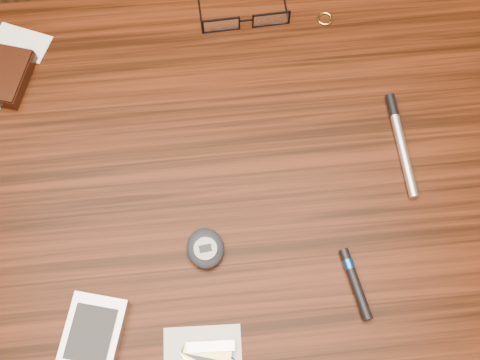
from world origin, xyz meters
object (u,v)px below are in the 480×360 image
Objects in this scene: pda_phone at (89,348)px; silver_pen at (400,137)px; eyeglasses at (245,18)px; pedometer at (205,248)px; desk at (235,224)px.

pda_phone is 0.49m from silver_pen.
eyeglasses is 0.28m from silver_pen.
silver_pen is (0.19, -0.21, -0.01)m from eyeglasses.
eyeglasses is 2.37× the size of pedometer.
pda_phone is (-0.19, -0.17, 0.11)m from desk.
pedometer is (-0.04, -0.06, 0.11)m from desk.
pedometer reaches higher than pda_phone.
eyeglasses is 0.35m from pedometer.
eyeglasses is at bearing 62.64° from pda_phone.
pedometer is at bearing -124.25° from desk.
desk is 16.91× the size of pedometer.
pedometer is at bearing -103.96° from eyeglasses.
desk is at bearing 41.93° from pda_phone.
eyeglasses is at bearing 132.63° from silver_pen.
silver_pen is at bearing 29.56° from pda_phone.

